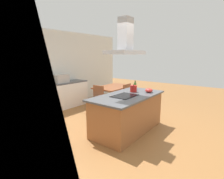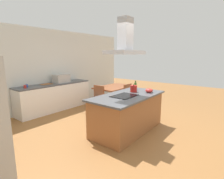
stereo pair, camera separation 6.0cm
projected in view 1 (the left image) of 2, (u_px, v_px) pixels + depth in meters
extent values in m
plane|color=#936033|center=(85.00, 117.00, 5.23)|extent=(16.00, 16.00, 0.00)
cube|color=silver|center=(48.00, 70.00, 6.02)|extent=(7.20, 0.10, 2.70)
cube|color=#995B33|center=(128.00, 114.00, 4.25)|extent=(1.91, 0.90, 0.86)
cube|color=#4C4F54|center=(128.00, 96.00, 4.17)|extent=(2.01, 1.00, 0.04)
cube|color=black|center=(125.00, 96.00, 4.05)|extent=(0.60, 0.44, 0.01)
cylinder|color=#B21E19|center=(133.00, 89.00, 4.50)|extent=(0.18, 0.18, 0.17)
sphere|color=black|center=(134.00, 85.00, 4.48)|extent=(0.03, 0.03, 0.03)
cone|color=#B21E19|center=(136.00, 88.00, 4.58)|extent=(0.06, 0.03, 0.04)
cylinder|color=#47722D|center=(135.00, 86.00, 4.81)|extent=(0.07, 0.07, 0.20)
cylinder|color=#47722D|center=(135.00, 82.00, 4.78)|extent=(0.03, 0.03, 0.04)
cylinder|color=black|center=(135.00, 81.00, 4.78)|extent=(0.04, 0.04, 0.01)
ellipsoid|color=red|center=(149.00, 90.00, 4.43)|extent=(0.19, 0.19, 0.10)
cube|color=white|center=(54.00, 97.00, 5.90)|extent=(2.56, 0.62, 0.86)
cube|color=#4C4F54|center=(53.00, 84.00, 5.82)|extent=(2.56, 0.62, 0.04)
cube|color=#B2AFAA|center=(60.00, 79.00, 6.01)|extent=(0.50, 0.38, 0.28)
cylinder|color=red|center=(24.00, 87.00, 4.98)|extent=(0.08, 0.08, 0.09)
cylinder|color=#2D56B2|center=(26.00, 86.00, 5.12)|extent=(0.08, 0.08, 0.09)
cube|color=#995B33|center=(46.00, 84.00, 5.64)|extent=(0.34, 0.24, 0.02)
cube|color=brown|center=(114.00, 87.00, 6.18)|extent=(1.40, 0.90, 0.04)
cylinder|color=brown|center=(111.00, 103.00, 5.55)|extent=(0.06, 0.06, 0.71)
cylinder|color=brown|center=(131.00, 96.00, 6.51)|extent=(0.06, 0.06, 0.71)
cylinder|color=brown|center=(94.00, 99.00, 5.99)|extent=(0.06, 0.06, 0.71)
cylinder|color=brown|center=(116.00, 93.00, 6.96)|extent=(0.06, 0.06, 0.71)
cube|color=#2D6BB7|center=(132.00, 98.00, 5.79)|extent=(0.42, 0.42, 0.04)
cube|color=brown|center=(127.00, 90.00, 5.86)|extent=(0.42, 0.04, 0.44)
cylinder|color=brown|center=(139.00, 105.00, 5.87)|extent=(0.04, 0.04, 0.41)
cylinder|color=brown|center=(133.00, 107.00, 5.59)|extent=(0.04, 0.04, 0.41)
cylinder|color=brown|center=(130.00, 103.00, 6.08)|extent=(0.04, 0.04, 0.41)
cylinder|color=brown|center=(124.00, 105.00, 5.80)|extent=(0.04, 0.04, 0.41)
cube|color=#2D6BB7|center=(94.00, 101.00, 5.46)|extent=(0.42, 0.42, 0.04)
cube|color=brown|center=(98.00, 92.00, 5.56)|extent=(0.04, 0.42, 0.44)
cylinder|color=brown|center=(95.00, 110.00, 5.25)|extent=(0.04, 0.04, 0.41)
cylinder|color=brown|center=(86.00, 108.00, 5.47)|extent=(0.04, 0.04, 0.41)
cylinder|color=brown|center=(103.00, 107.00, 5.53)|extent=(0.04, 0.04, 0.41)
cylinder|color=brown|center=(94.00, 105.00, 5.75)|extent=(0.04, 0.04, 0.41)
cube|color=#ADADB2|center=(125.00, 52.00, 3.86)|extent=(0.90, 0.55, 0.08)
cube|color=#ADADB2|center=(126.00, 34.00, 3.79)|extent=(0.28, 0.24, 0.70)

